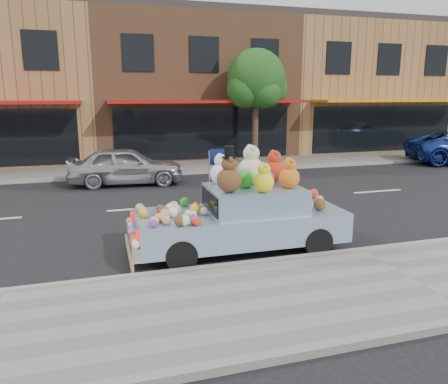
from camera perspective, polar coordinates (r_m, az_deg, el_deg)
name	(u,v)px	position (r m, az deg, el deg)	size (l,w,h in m)	color
ground	(268,199)	(13.75, 5.76, -0.97)	(120.00, 120.00, 0.00)	black
near_sidewalk	(410,281)	(8.40, 23.17, -10.59)	(60.00, 3.00, 0.12)	gray
far_sidewalk	(213,166)	(19.78, -1.42, 3.46)	(60.00, 3.00, 0.12)	gray
near_kerb	(360,251)	(9.50, 17.40, -7.40)	(60.00, 0.12, 0.13)	gray
far_kerb	(223,171)	(18.36, -0.18, 2.75)	(60.00, 0.12, 0.13)	gray
storefront_mid	(187,86)	(24.85, -4.90, 13.60)	(10.00, 9.80, 7.30)	#905E3D
storefront_right	(346,87)	(28.64, 15.63, 13.06)	(10.00, 9.80, 7.30)	#986B40
street_tree	(256,83)	(20.20, 4.21, 13.97)	(3.00, 2.70, 5.22)	#38281C
car_silver	(126,166)	(16.22, -12.70, 3.37)	(1.63, 4.06, 1.38)	#A9A8AD
art_car	(242,213)	(9.13, 2.33, -2.80)	(4.51, 1.83, 2.26)	black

